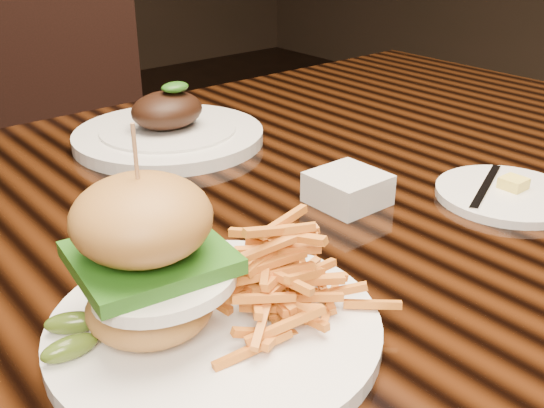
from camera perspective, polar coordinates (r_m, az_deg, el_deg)
dining_table at (r=0.77m, az=-3.30°, el=-5.27°), size 1.60×0.90×0.75m
burger_plate at (r=0.49m, az=-5.51°, el=-7.07°), size 0.26×0.26×0.18m
side_saucer at (r=0.79m, az=20.29°, el=0.84°), size 0.16×0.16×0.02m
ramekin at (r=0.73m, az=6.80°, el=1.39°), size 0.09×0.09×0.04m
far_dish at (r=0.93m, az=-9.26°, el=6.47°), size 0.27×0.27×0.09m
chair_far at (r=1.60m, az=-18.60°, el=4.85°), size 0.57×0.58×0.95m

